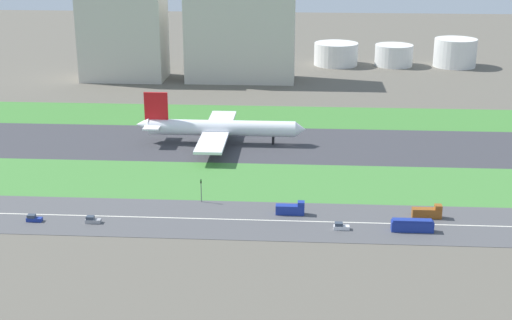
{
  "coord_description": "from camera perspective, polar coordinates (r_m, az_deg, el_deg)",
  "views": [
    {
      "loc": [
        4.63,
        -265.86,
        83.29
      ],
      "look_at": [
        -10.27,
        -36.5,
        6.0
      ],
      "focal_mm": 51.25,
      "sensor_mm": 36.0,
      "label": 1
    }
  ],
  "objects": [
    {
      "name": "hangar_building",
      "position": [
        385.63,
        -1.22,
        9.96
      ],
      "size": [
        56.57,
        24.64,
        51.0
      ],
      "primitive_type": "cube",
      "color": "beige",
      "rests_on": "ground_plane"
    },
    {
      "name": "fuel_tank_east",
      "position": [
        440.25,
        15.27,
        8.09
      ],
      "size": [
        24.1,
        24.1,
        15.99
      ],
      "primitive_type": "cylinder",
      "color": "silver",
      "rests_on": "ground_plane"
    },
    {
      "name": "grass_median_south",
      "position": [
        239.82,
        2.38,
        -1.74
      ],
      "size": [
        280.0,
        36.0,
        0.1
      ],
      "primitive_type": "cube",
      "color": "#427F38",
      "rests_on": "ground_plane"
    },
    {
      "name": "highway_centerline",
      "position": [
        210.09,
        2.16,
        -4.75
      ],
      "size": [
        266.0,
        0.5,
        0.01
      ],
      "primitive_type": "cube",
      "color": "silver",
      "rests_on": "highway"
    },
    {
      "name": "truck_0",
      "position": [
        214.05,
        2.75,
        -3.85
      ],
      "size": [
        8.4,
        2.5,
        4.0
      ],
      "color": "navy",
      "rests_on": "highway"
    },
    {
      "name": "bus_0",
      "position": [
        207.12,
        12.1,
        -5.02
      ],
      "size": [
        11.6,
        2.5,
        3.5
      ],
      "rotation": [
        0.0,
        0.0,
        3.14
      ],
      "color": "navy",
      "rests_on": "highway"
    },
    {
      "name": "airliner",
      "position": [
        278.65,
        -3.02,
        2.51
      ],
      "size": [
        65.0,
        56.0,
        19.7
      ],
      "color": "white",
      "rests_on": "runway"
    },
    {
      "name": "car_4",
      "position": [
        213.41,
        -12.65,
        -4.6
      ],
      "size": [
        4.4,
        1.8,
        2.0
      ],
      "rotation": [
        0.0,
        0.0,
        3.14
      ],
      "color": "#99999E",
      "rests_on": "highway"
    },
    {
      "name": "traffic_light",
      "position": [
        222.54,
        -4.3,
        -2.26
      ],
      "size": [
        0.36,
        0.5,
        7.2
      ],
      "color": "#4C4C51",
      "rests_on": "highway"
    },
    {
      "name": "fuel_tank_west",
      "position": [
        432.18,
        6.26,
        8.23
      ],
      "size": [
        25.35,
        25.35,
        12.85
      ],
      "primitive_type": "cylinder",
      "color": "silver",
      "rests_on": "ground_plane"
    },
    {
      "name": "highway",
      "position": [
        210.11,
        2.16,
        -4.77
      ],
      "size": [
        280.0,
        28.0,
        0.1
      ],
      "primitive_type": "cube",
      "color": "#4C4C4F",
      "rests_on": "ground_plane"
    },
    {
      "name": "terminal_building",
      "position": [
        395.83,
        -10.31,
        9.78
      ],
      "size": [
        43.55,
        26.27,
        49.42
      ],
      "primitive_type": "cube",
      "color": "beige",
      "rests_on": "ground_plane"
    },
    {
      "name": "ground_plane",
      "position": [
        278.64,
        2.6,
        1.17
      ],
      "size": [
        800.0,
        800.0,
        0.0
      ],
      "primitive_type": "plane",
      "color": "#5B564C"
    },
    {
      "name": "grass_median_north",
      "position": [
        317.99,
        2.76,
        3.39
      ],
      "size": [
        280.0,
        36.0,
        0.1
      ],
      "primitive_type": "cube",
      "color": "#3D7A33",
      "rests_on": "ground_plane"
    },
    {
      "name": "fuel_tank_centre",
      "position": [
        435.0,
        10.7,
        8.04
      ],
      "size": [
        21.82,
        21.82,
        12.13
      ],
      "primitive_type": "cylinder",
      "color": "silver",
      "rests_on": "ground_plane"
    },
    {
      "name": "truck_1",
      "position": [
        217.19,
        13.25,
        -4.01
      ],
      "size": [
        8.4,
        2.5,
        4.0
      ],
      "color": "brown",
      "rests_on": "highway"
    },
    {
      "name": "car_3",
      "position": [
        218.75,
        -16.97,
        -4.39
      ],
      "size": [
        4.4,
        1.8,
        2.0
      ],
      "rotation": [
        0.0,
        0.0,
        3.14
      ],
      "color": "navy",
      "rests_on": "highway"
    },
    {
      "name": "runway",
      "position": [
        278.63,
        2.6,
        1.18
      ],
      "size": [
        280.0,
        46.0,
        0.1
      ],
      "primitive_type": "cube",
      "color": "#38383D",
      "rests_on": "ground_plane"
    },
    {
      "name": "car_1",
      "position": [
        205.45,
        6.63,
        -5.18
      ],
      "size": [
        4.4,
        1.8,
        2.0
      ],
      "rotation": [
        0.0,
        0.0,
        3.14
      ],
      "color": "silver",
      "rests_on": "highway"
    }
  ]
}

